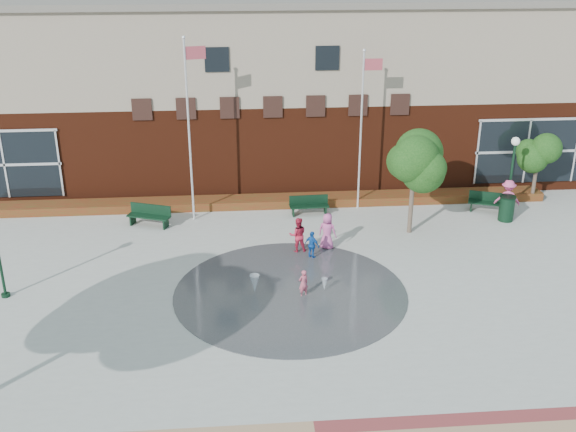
{
  "coord_description": "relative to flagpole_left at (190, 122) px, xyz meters",
  "views": [
    {
      "loc": [
        -1.86,
        -18.27,
        11.87
      ],
      "look_at": [
        0.0,
        4.0,
        2.6
      ],
      "focal_mm": 42.0,
      "sensor_mm": 36.0,
      "label": 1
    }
  ],
  "objects": [
    {
      "name": "adult_pink",
      "position": [
        5.56,
        -3.54,
        -3.78
      ],
      "size": [
        0.89,
        0.77,
        1.53
      ],
      "primitive_type": "imported",
      "rotation": [
        0.0,
        0.0,
        2.68
      ],
      "color": "#CE559A",
      "rests_on": "ground"
    },
    {
      "name": "splash_pad",
      "position": [
        3.73,
        -7.19,
        -4.54
      ],
      "size": [
        8.4,
        8.4,
        0.01
      ],
      "primitive_type": "cylinder",
      "color": "#383A3D",
      "rests_on": "ground"
    },
    {
      "name": "bench_left",
      "position": [
        -1.97,
        -0.61,
        -4.23
      ],
      "size": [
        2.0,
        1.19,
        0.97
      ],
      "rotation": [
        0.0,
        0.0,
        -0.36
      ],
      "color": "black",
      "rests_on": "ground"
    },
    {
      "name": "flagpole_right",
      "position": [
        7.67,
        0.81,
        -0.4
      ],
      "size": [
        0.92,
        0.15,
        7.41
      ],
      "rotation": [
        0.0,
        0.0,
        0.0
      ],
      "color": "white",
      "rests_on": "ground"
    },
    {
      "name": "plaza_concrete",
      "position": [
        3.73,
        -6.19,
        -4.54
      ],
      "size": [
        46.0,
        18.0,
        0.01
      ],
      "primitive_type": "cube",
      "color": "#A8A8A0",
      "rests_on": "ground"
    },
    {
      "name": "flower_bed",
      "position": [
        3.73,
        1.41,
        -4.54
      ],
      "size": [
        26.0,
        1.2,
        0.4
      ],
      "primitive_type": "cube",
      "color": "maroon",
      "rests_on": "ground"
    },
    {
      "name": "child_blue",
      "position": [
        4.83,
        -4.41,
        -3.97
      ],
      "size": [
        0.69,
        0.67,
        1.16
      ],
      "primitive_type": "imported",
      "rotation": [
        0.0,
        0.0,
        2.4
      ],
      "color": "#1553B3",
      "rests_on": "ground"
    },
    {
      "name": "tree_mid",
      "position": [
        9.34,
        -2.25,
        -1.13
      ],
      "size": [
        2.78,
        2.78,
        4.69
      ],
      "color": "#4C3B30",
      "rests_on": "ground"
    },
    {
      "name": "bench_mid",
      "position": [
        5.23,
        0.1,
        -4.25
      ],
      "size": [
        1.82,
        0.58,
        0.9
      ],
      "rotation": [
        0.0,
        0.0,
        0.04
      ],
      "color": "black",
      "rests_on": "ground"
    },
    {
      "name": "bench_right",
      "position": [
        13.58,
        -0.25,
        -4.24
      ],
      "size": [
        1.91,
        1.13,
        0.93
      ],
      "rotation": [
        0.0,
        0.0,
        -0.36
      ],
      "color": "black",
      "rests_on": "ground"
    },
    {
      "name": "ground",
      "position": [
        3.73,
        -10.19,
        -4.54
      ],
      "size": [
        120.0,
        120.0,
        0.0
      ],
      "primitive_type": "plane",
      "color": "#666056",
      "rests_on": "ground"
    },
    {
      "name": "trash_can",
      "position": [
        14.01,
        -1.3,
        -3.94
      ],
      "size": [
        0.72,
        0.72,
        1.18
      ],
      "color": "black",
      "rests_on": "ground"
    },
    {
      "name": "water_jet_a",
      "position": [
        2.45,
        -7.11,
        -4.54
      ],
      "size": [
        0.36,
        0.36,
        0.7
      ],
      "primitive_type": "cone",
      "rotation": [
        3.14,
        0.0,
        0.0
      ],
      "color": "white",
      "rests_on": "ground"
    },
    {
      "name": "tree_small_right",
      "position": [
        16.21,
        0.95,
        -2.13
      ],
      "size": [
        1.93,
        1.93,
        3.3
      ],
      "color": "#4C3B30",
      "rests_on": "ground"
    },
    {
      "name": "lamp_right",
      "position": [
        14.41,
        -0.41,
        -2.28
      ],
      "size": [
        0.39,
        0.39,
        3.65
      ],
      "color": "black",
      "rests_on": "ground"
    },
    {
      "name": "person_bench",
      "position": [
        14.22,
        -0.77,
        -3.67
      ],
      "size": [
        1.25,
        0.91,
        1.74
      ],
      "primitive_type": "imported",
      "rotation": [
        0.0,
        0.0,
        2.88
      ],
      "color": "#DB4D89",
      "rests_on": "ground"
    },
    {
      "name": "library_building",
      "position": [
        3.73,
        7.29,
        0.1
      ],
      "size": [
        44.4,
        10.4,
        9.2
      ],
      "color": "#4D1C0C",
      "rests_on": "ground"
    },
    {
      "name": "child_splash",
      "position": [
        4.17,
        -7.44,
        -4.03
      ],
      "size": [
        0.45,
        0.39,
        1.03
      ],
      "primitive_type": "imported",
      "rotation": [
        0.0,
        0.0,
        3.6
      ],
      "color": "#C35268",
      "rests_on": "ground"
    },
    {
      "name": "water_jet_b",
      "position": [
        4.96,
        -7.16,
        -4.54
      ],
      "size": [
        0.22,
        0.22,
        0.49
      ],
      "primitive_type": "cone",
      "rotation": [
        3.14,
        0.0,
        0.0
      ],
      "color": "white",
      "rests_on": "ground"
    },
    {
      "name": "adult_red",
      "position": [
        4.33,
        -3.75,
        -3.8
      ],
      "size": [
        0.75,
        0.6,
        1.48
      ],
      "primitive_type": "imported",
      "rotation": [
        0.0,
        0.0,
        3.2
      ],
      "color": "#BF223D",
      "rests_on": "ground"
    },
    {
      "name": "flagpole_left",
      "position": [
        0.0,
        0.0,
        0.0
      ],
      "size": [
        0.94,
        0.29,
        8.16
      ],
      "rotation": [
        0.0,
        0.0,
        0.23
      ],
      "color": "white",
      "rests_on": "ground"
    }
  ]
}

